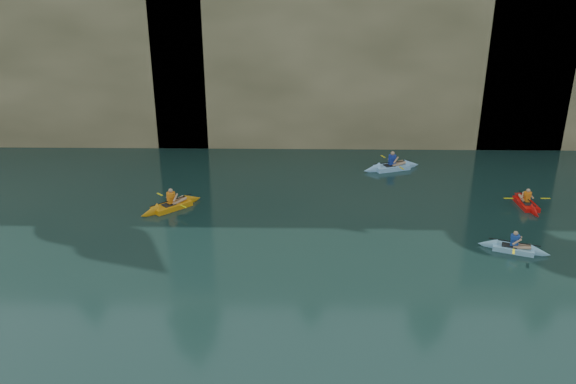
{
  "coord_description": "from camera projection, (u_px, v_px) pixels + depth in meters",
  "views": [
    {
      "loc": [
        -1.6,
        -10.77,
        9.96
      ],
      "look_at": [
        -1.94,
        6.81,
        3.0
      ],
      "focal_mm": 35.0,
      "sensor_mm": 36.0,
      "label": 1
    }
  ],
  "objects": [
    {
      "name": "sea_cave_east",
      "position": [
        495.0,
        111.0,
        33.05
      ],
      "size": [
        5.0,
        1.0,
        4.5
      ],
      "primitive_type": "cube",
      "color": "black",
      "rests_on": "ground"
    },
    {
      "name": "kayaker_orange",
      "position": [
        172.0,
        206.0,
        25.13
      ],
      "size": [
        2.74,
        2.71,
        1.19
      ],
      "rotation": [
        0.0,
        0.0,
        0.78
      ],
      "color": "orange",
      "rests_on": "ground"
    },
    {
      "name": "kayaker_ltblue_mid",
      "position": [
        392.0,
        167.0,
        30.06
      ],
      "size": [
        3.36,
        2.35,
        1.26
      ],
      "rotation": [
        0.0,
        0.0,
        0.34
      ],
      "color": "#95C8FA",
      "rests_on": "ground"
    },
    {
      "name": "cliff_slab_center",
      "position": [
        361.0,
        49.0,
        32.53
      ],
      "size": [
        24.0,
        2.4,
        11.4
      ],
      "primitive_type": "cube",
      "color": "tan",
      "rests_on": "ground"
    },
    {
      "name": "sea_cave_west",
      "position": [
        25.0,
        113.0,
        33.64
      ],
      "size": [
        4.5,
        1.0,
        4.0
      ],
      "primitive_type": "cube",
      "color": "black",
      "rests_on": "ground"
    },
    {
      "name": "kayaker_red_far",
      "position": [
        526.0,
        203.0,
        25.42
      ],
      "size": [
        2.09,
        2.84,
        1.04
      ],
      "rotation": [
        0.0,
        0.0,
        1.58
      ],
      "color": "red",
      "rests_on": "ground"
    },
    {
      "name": "cliff",
      "position": [
        322.0,
        31.0,
        39.33
      ],
      "size": [
        70.0,
        16.0,
        12.0
      ],
      "primitive_type": "cube",
      "color": "tan",
      "rests_on": "ground"
    },
    {
      "name": "kayaker_ltblue_near",
      "position": [
        513.0,
        248.0,
        21.34
      ],
      "size": [
        2.67,
        1.96,
        1.03
      ],
      "rotation": [
        0.0,
        0.0,
        -0.37
      ],
      "color": "#85BDDF",
      "rests_on": "ground"
    },
    {
      "name": "sea_cave_center",
      "position": [
        258.0,
        120.0,
        33.54
      ],
      "size": [
        3.5,
        1.0,
        3.2
      ],
      "primitive_type": "cube",
      "color": "black",
      "rests_on": "ground"
    }
  ]
}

